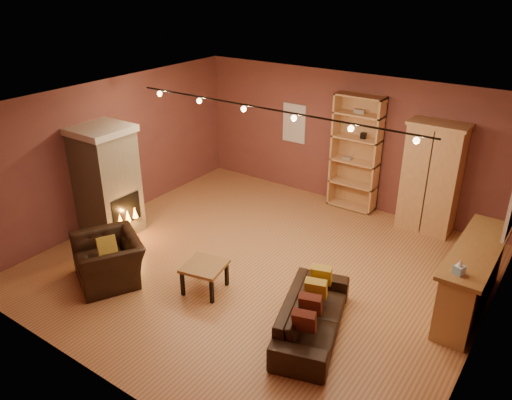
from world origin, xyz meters
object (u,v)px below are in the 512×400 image
Objects in this scene: coffee_table at (204,269)px; armchair at (108,253)px; fireplace at (107,182)px; bar_counter at (471,278)px; loveseat at (313,309)px; bookcase at (357,152)px; armoire at (431,178)px.

armchair is at bearing -156.24° from coffee_table.
fireplace is 1.57× the size of armchair.
fireplace is 2.92× the size of coffee_table.
coffee_table is at bearing 51.76° from armchair.
loveseat is at bearing -132.20° from bar_counter.
bar_counter is 1.63× the size of armchair.
bar_counter is 1.10× the size of loveseat.
bar_counter is 4.01m from coffee_table.
coffee_table is (-1.88, -0.08, 0.01)m from loveseat.
fireplace reaches higher than bar_counter.
armchair is (1.24, -1.11, -0.56)m from fireplace.
fireplace reaches higher than armchair.
bookcase is 4.38m from loveseat.
bookcase is 4.31m from coffee_table.
coffee_table is (-3.53, -1.89, -0.14)m from bar_counter.
armchair is (-2.08, -4.83, -0.74)m from bookcase.
bookcase reaches higher than loveseat.
fireplace is at bearing -131.70° from bookcase.
coffee_table is at bearing -118.54° from armoire.
loveseat is (-0.31, -3.96, -0.69)m from armoire.
bar_counter is at bearing 28.19° from coffee_table.
fireplace is 1.76m from armchair.
armchair is at bearing -113.28° from bookcase.
fireplace is 0.98× the size of armoire.
fireplace is at bearing 68.34° from loveseat.
armoire is (1.59, -0.15, -0.15)m from bookcase.
bar_counter is (1.33, -2.15, -0.55)m from armoire.
coffee_table is (-0.60, -4.18, -0.83)m from bookcase.
loveseat is 3.44m from armchair.
coffee_table is (2.71, -0.46, -0.66)m from fireplace.
armchair is (-3.67, -4.69, -0.59)m from armoire.
armoire is 2.59m from bar_counter.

